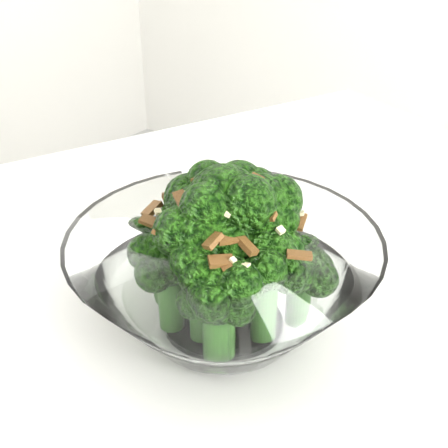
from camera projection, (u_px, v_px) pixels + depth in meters
The scene contains 1 object.
broccoli_dish at pixel (224, 272), 0.43m from camera, with size 0.21×0.21×0.13m.
Camera 1 is at (0.11, -0.11, 1.05)m, focal length 50.00 mm.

